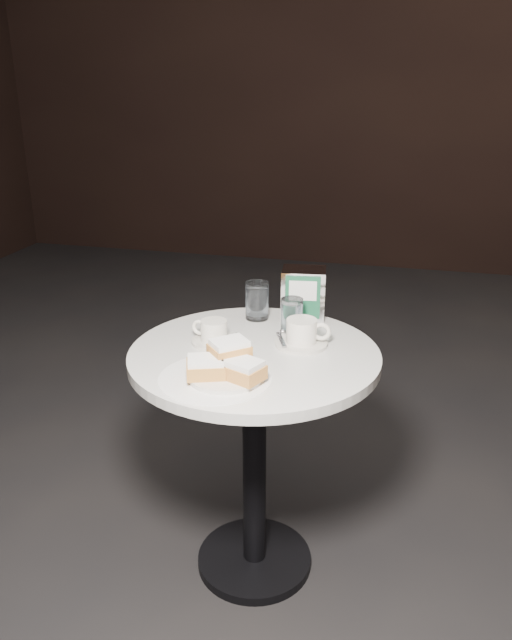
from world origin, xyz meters
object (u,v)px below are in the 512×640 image
Objects in this scene: cafe_table at (254,413)px; water_glass_right at (292,316)px; napkin_dispenser at (303,293)px; coffee_cup_right at (302,334)px; beignet_plate at (226,367)px; coffee_cup_left at (214,333)px; water_glass_left at (257,301)px.

cafe_table is 0.30m from water_glass_right.
napkin_dispenser is (0.01, 0.14, 0.03)m from water_glass_right.
beignet_plate is at bearing -127.13° from coffee_cup_right.
coffee_cup_right is at bearing -88.06° from napkin_dispenser.
coffee_cup_right is at bearing 22.21° from coffee_cup_left.
cafe_table is at bearing 81.87° from beignet_plate.
water_glass_right is (0.07, 0.16, 0.25)m from cafe_table.
napkin_dispenser reaches higher than beignet_plate.
cafe_table is 7.06× the size of water_glass_right.
coffee_cup_right is at bearing 31.37° from cafe_table.
beignet_plate is 0.43m from water_glass_left.
water_glass_left is 0.75× the size of napkin_dispenser.
coffee_cup_left is at bearing 115.37° from beignet_plate.
water_glass_left reaches higher than cafe_table.
water_glass_left reaches higher than coffee_cup_right.
coffee_cup_left is 0.98× the size of napkin_dispenser.
water_glass_left is 0.15m from napkin_dispenser.
beignet_plate is (-0.03, -0.18, 0.23)m from cafe_table.
napkin_dispenser is at bearing 77.06° from beignet_plate.
water_glass_right is at bearing -101.55° from napkin_dispenser.
napkin_dispenser reaches higher than cafe_table.
beignet_plate is at bearing -110.39° from napkin_dispenser.
beignet_plate is at bearing -52.49° from coffee_cup_left.
cafe_table is 4.75× the size of napkin_dispenser.
napkin_dispenser reaches higher than water_glass_left.
coffee_cup_right reaches higher than cafe_table.
coffee_cup_right is 0.23m from napkin_dispenser.
water_glass_left is at bearing 83.52° from coffee_cup_left.
napkin_dispenser is at bearing 85.90° from water_glass_right.
water_glass_right reaches higher than coffee_cup_right.
coffee_cup_left is 0.24m from water_glass_right.
coffee_cup_right is at bearing 60.25° from beignet_plate.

